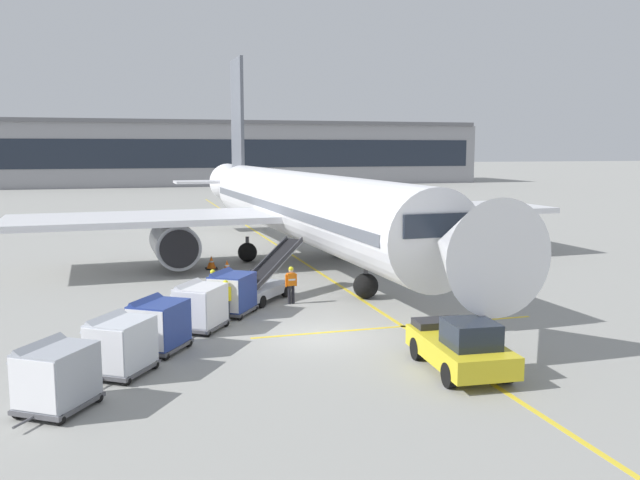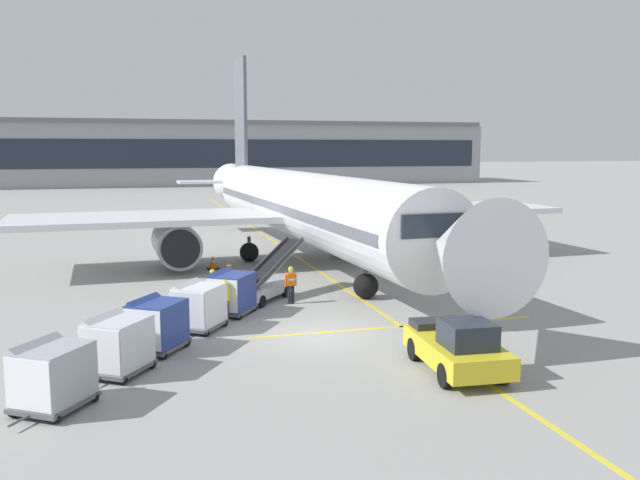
% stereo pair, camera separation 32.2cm
% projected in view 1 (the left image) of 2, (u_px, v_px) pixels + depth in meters
% --- Properties ---
extents(ground_plane, '(600.00, 600.00, 0.00)m').
position_uv_depth(ground_plane, '(318.00, 337.00, 25.39)').
color(ground_plane, gray).
extents(parked_airplane, '(34.56, 45.10, 14.77)m').
position_uv_depth(parked_airplane, '(298.00, 206.00, 41.80)').
color(parked_airplane, white).
rests_on(parked_airplane, ground).
extents(belt_loader, '(4.47, 4.98, 2.61)m').
position_uv_depth(belt_loader, '(263.00, 283.00, 31.52)').
color(belt_loader, '#A3A8B2').
rests_on(belt_loader, ground).
extents(baggage_cart_lead, '(2.44, 2.71, 1.91)m').
position_uv_depth(baggage_cart_lead, '(231.00, 292.00, 28.62)').
color(baggage_cart_lead, '#515156').
rests_on(baggage_cart_lead, ground).
extents(baggage_cart_second, '(2.44, 2.71, 1.91)m').
position_uv_depth(baggage_cart_second, '(199.00, 305.00, 26.15)').
color(baggage_cart_second, '#515156').
rests_on(baggage_cart_second, ground).
extents(baggage_cart_third, '(2.44, 2.71, 1.91)m').
position_uv_depth(baggage_cart_third, '(158.00, 324.00, 23.38)').
color(baggage_cart_third, '#515156').
rests_on(baggage_cart_third, ground).
extents(baggage_cart_fourth, '(2.44, 2.71, 1.91)m').
position_uv_depth(baggage_cart_fourth, '(120.00, 344.00, 20.97)').
color(baggage_cart_fourth, '#515156').
rests_on(baggage_cart_fourth, ground).
extents(baggage_cart_fifth, '(2.44, 2.71, 1.91)m').
position_uv_depth(baggage_cart_fifth, '(55.00, 375.00, 18.10)').
color(baggage_cart_fifth, '#515156').
rests_on(baggage_cart_fifth, ground).
extents(pushback_tug, '(2.38, 4.53, 1.83)m').
position_uv_depth(pushback_tug, '(461.00, 346.00, 21.33)').
color(pushback_tug, gold).
rests_on(pushback_tug, ground).
extents(ground_crew_by_loader, '(0.51, 0.39, 1.74)m').
position_uv_depth(ground_crew_by_loader, '(226.00, 298.00, 27.48)').
color(ground_crew_by_loader, '#333847').
rests_on(ground_crew_by_loader, ground).
extents(ground_crew_by_carts, '(0.57, 0.29, 1.74)m').
position_uv_depth(ground_crew_by_carts, '(291.00, 283.00, 30.62)').
color(ground_crew_by_carts, black).
rests_on(ground_crew_by_carts, ground).
extents(ground_crew_marshaller, '(0.56, 0.31, 1.74)m').
position_uv_depth(ground_crew_marshaller, '(213.00, 286.00, 29.90)').
color(ground_crew_marshaller, black).
rests_on(ground_crew_marshaller, ground).
extents(safety_cone_engine_keepout, '(0.70, 0.70, 0.79)m').
position_uv_depth(safety_cone_engine_keepout, '(211.00, 263.00, 39.60)').
color(safety_cone_engine_keepout, black).
rests_on(safety_cone_engine_keepout, ground).
extents(safety_cone_wingtip, '(0.66, 0.66, 0.74)m').
position_uv_depth(safety_cone_wingtip, '(227.00, 267.00, 38.39)').
color(safety_cone_wingtip, black).
rests_on(safety_cone_wingtip, ground).
extents(apron_guidance_line_lead_in, '(0.20, 110.00, 0.01)m').
position_uv_depth(apron_guidance_line_lead_in, '(305.00, 263.00, 41.60)').
color(apron_guidance_line_lead_in, yellow).
rests_on(apron_guidance_line_lead_in, ground).
extents(apron_guidance_line_stop_bar, '(12.00, 0.20, 0.01)m').
position_uv_depth(apron_guidance_line_stop_bar, '(398.00, 327.00, 26.78)').
color(apron_guidance_line_stop_bar, yellow).
rests_on(apron_guidance_line_stop_bar, ground).
extents(terminal_building, '(132.78, 21.98, 12.43)m').
position_uv_depth(terminal_building, '(146.00, 153.00, 131.45)').
color(terminal_building, '#939399').
rests_on(terminal_building, ground).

